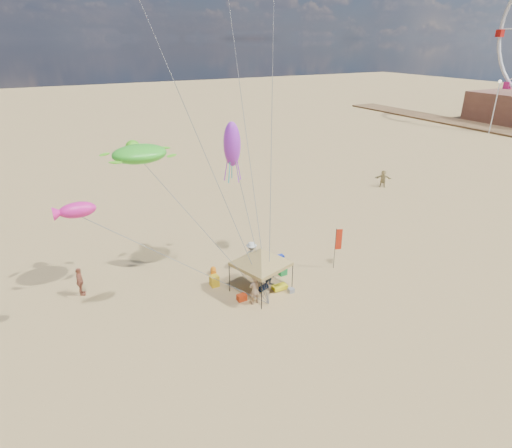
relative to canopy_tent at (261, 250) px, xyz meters
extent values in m
plane|color=tan|center=(0.22, -1.96, -2.76)|extent=(280.00, 280.00, 0.00)
cylinder|color=black|center=(-1.67, 0.87, -1.88)|extent=(0.05, 0.05, 1.78)
cylinder|color=black|center=(0.87, 1.67, -1.88)|extent=(0.05, 0.05, 1.78)
cylinder|color=black|center=(-0.87, -1.67, -1.88)|extent=(0.05, 0.05, 1.78)
cylinder|color=black|center=(1.67, -0.87, -1.88)|extent=(0.05, 0.05, 1.78)
cube|color=#9E8346|center=(0.00, 0.00, -0.88)|extent=(3.44, 3.44, 0.21)
pyramid|color=#9E8346|center=(0.00, 0.00, 0.11)|extent=(5.14, 5.14, 0.89)
cylinder|color=black|center=(5.65, 0.23, -1.32)|extent=(0.04, 0.04, 2.88)
cube|color=red|center=(5.84, 0.15, -0.66)|extent=(0.40, 0.17, 1.44)
cube|color=red|center=(-1.46, -0.35, -2.57)|extent=(0.54, 0.38, 0.38)
cube|color=#152CAC|center=(3.02, 2.82, -2.57)|extent=(0.54, 0.38, 0.38)
cylinder|color=#0B1A34|center=(0.17, 0.01, -2.58)|extent=(0.69, 0.54, 0.36)
cylinder|color=#D3650B|center=(-1.72, 3.31, -2.58)|extent=(0.54, 0.69, 0.36)
cube|color=#167C33|center=(2.19, 1.12, -2.41)|extent=(0.50, 0.50, 0.70)
cube|color=gold|center=(-2.24, 1.87, -2.41)|extent=(0.50, 0.50, 0.70)
cube|color=gray|center=(1.54, -0.98, -2.62)|extent=(0.34, 0.30, 0.28)
cube|color=yellow|center=(1.08, -0.41, -2.56)|extent=(0.90, 0.50, 0.24)
imported|color=#A07D5B|center=(-0.96, -0.99, -1.86)|extent=(0.68, 0.46, 1.81)
imported|color=#3A454F|center=(0.84, 0.24, -1.89)|extent=(1.02, 0.90, 1.75)
imported|color=silver|center=(0.81, 2.80, -1.81)|extent=(1.40, 1.09, 1.90)
imported|color=#A95C41|center=(-9.63, 4.67, -1.86)|extent=(0.64, 1.12, 1.80)
imported|color=tan|center=(20.62, 11.58, -1.86)|extent=(1.63, 1.48, 1.81)
cylinder|color=silver|center=(55.22, 24.04, 1.24)|extent=(0.16, 0.16, 8.00)
sphere|color=#FFF2CC|center=(55.22, 24.04, 5.24)|extent=(0.50, 0.50, 0.50)
cube|color=red|center=(72.22, 37.39, 12.26)|extent=(1.11, 1.11, 1.30)
cube|color=#F2268C|center=(72.22, 33.58, 3.08)|extent=(1.11, 1.11, 1.30)
ellipsoid|color=green|center=(-5.46, 4.10, 5.45)|extent=(3.36, 2.86, 1.00)
ellipsoid|color=#E81D8E|center=(-9.32, 0.81, 3.98)|extent=(1.86, 1.37, 0.74)
ellipsoid|color=#A62BD5|center=(-0.24, 3.17, 5.62)|extent=(1.30, 1.30, 2.65)
camera|label=1|loc=(-10.66, -19.42, 11.30)|focal=29.98mm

